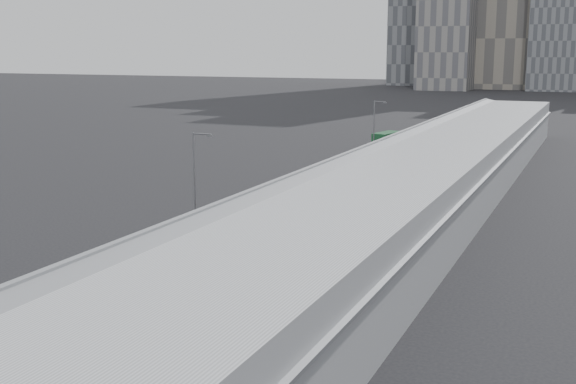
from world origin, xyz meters
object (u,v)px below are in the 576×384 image
Objects in this scene: bus_4 at (332,188)px; suv at (419,131)px; bus_5 at (378,167)px; bus_2 at (213,251)px; bus_7 at (424,143)px; bus_1 at (99,308)px; bus_6 at (406,152)px; shipping_container at (387,139)px; street_lamp_far at (375,124)px; bus_3 at (289,212)px; street_lamp_near at (196,178)px.

bus_4 reaches higher than suv.
bus_2 is at bearing -87.69° from bus_5.
bus_1 is at bearing -91.54° from bus_7.
shipping_container is (-8.12, 17.81, -0.45)m from bus_6.
bus_4 is at bearing -89.44° from bus_5.
street_lamp_far is 13.47m from shipping_container.
bus_1 is 1.05× the size of bus_3.
street_lamp_far reaches higher than suv.
bus_7 is (-0.57, 84.80, -0.14)m from bus_1.
shipping_container is at bearing 106.30° from bus_5.
bus_3 is 0.98× the size of bus_4.
street_lamp_near is (-6.07, -36.05, 3.85)m from bus_5.
street_lamp_far reaches higher than bus_2.
street_lamp_far is at bearing -136.12° from bus_7.
bus_6 is (-0.47, 73.22, -0.02)m from bus_1.
bus_1 reaches higher than suv.
bus_1 is 1.55× the size of street_lamp_far.
bus_7 is at bearing 86.83° from bus_1.
bus_3 is 29.60m from bus_5.
shipping_container is (-7.89, 49.51, -0.43)m from bus_4.
bus_5 is at bearing 92.98° from bus_4.
bus_5 is 1.07× the size of bus_7.
shipping_container is (-8.42, 62.70, -0.39)m from bus_3.
suv is (-6.71, 24.41, -0.62)m from bus_7.
suv is (-7.12, 80.88, -0.68)m from bus_3.
bus_1 is 1.03× the size of bus_4.
bus_2 is 1.47× the size of street_lamp_far.
bus_3 is at bearing -82.25° from street_lamp_far.
bus_4 is 31.70m from bus_6.
bus_5 is at bearing -84.90° from bus_6.
bus_1 is 109.45m from suv.
bus_5 is at bearing -72.56° from suv.
bus_4 is 1.51× the size of street_lamp_far.
street_lamp_far is at bearing 92.69° from bus_3.
street_lamp_far reaches higher than bus_5.
suv is (-6.58, 67.68, -0.72)m from bus_4.
street_lamp_near is 87.45m from suv.
bus_7 is (-0.33, 26.87, -0.11)m from bus_5.
bus_6 is 8.90m from street_lamp_far.
street_lamp_far is (-6.79, 49.91, 3.50)m from bus_3.
bus_6 is at bearing -69.65° from suv.
street_lamp_near is at bearing -97.41° from bus_5.
bus_1 is at bearing -73.90° from street_lamp_near.
bus_2 is 44.07m from bus_5.
bus_5 is at bearing -71.70° from street_lamp_far.
street_lamp_far is at bearing -70.97° from shipping_container.
bus_2 reaches higher than shipping_container.
shipping_container is at bearing 101.55° from bus_2.
bus_5 reaches higher than bus_4.
street_lamp_near is at bearing 102.54° from bus_1.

